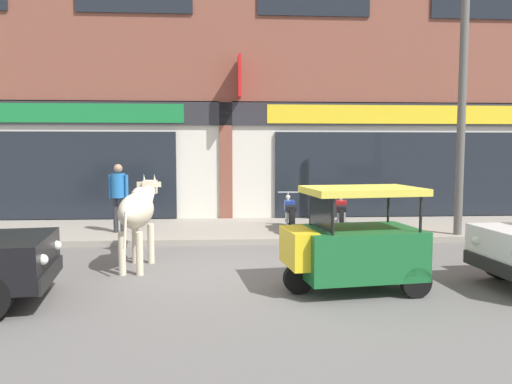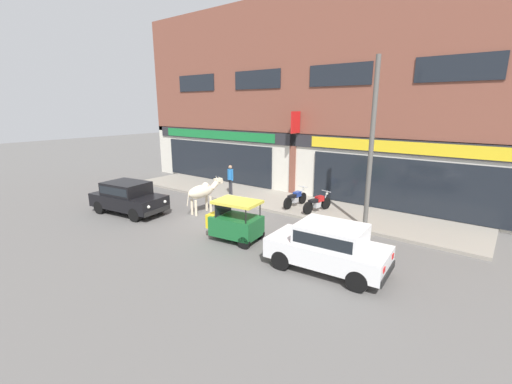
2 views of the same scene
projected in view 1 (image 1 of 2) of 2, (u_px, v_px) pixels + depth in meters
ground_plane at (229, 270)px, 8.57m from camera, size 90.00×90.00×0.00m
sidewalk at (227, 230)px, 12.43m from camera, size 19.00×3.38×0.13m
shop_building at (225, 44)px, 13.95m from camera, size 23.00×1.40×10.39m
cow at (138, 211)px, 8.67m from camera, size 0.62×2.15×1.61m
auto_rickshaw at (353, 246)px, 7.28m from camera, size 2.07×1.38×1.52m
motorcycle_0 at (290, 214)px, 12.01m from camera, size 0.52×1.81×0.88m
motorcycle_1 at (341, 214)px, 11.97m from camera, size 0.67×1.79×0.88m
pedestrian at (119, 191)px, 11.56m from camera, size 0.48×0.32×1.60m
utility_pole at (462, 92)px, 11.12m from camera, size 0.18×0.18×6.45m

